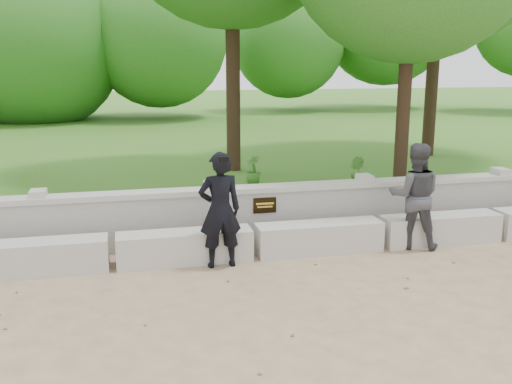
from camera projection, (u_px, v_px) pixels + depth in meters
ground at (290, 311)px, 6.52m from camera, size 80.00×80.00×0.00m
lawn at (177, 140)px, 19.79m from camera, size 40.00×22.00×0.25m
concrete_bench at (254, 242)px, 8.28m from camera, size 11.90×0.45×0.45m
parapet_wall at (244, 214)px, 8.89m from camera, size 12.50×0.35×0.90m
man_main at (220, 210)px, 7.77m from camera, size 0.61×0.55×1.62m
visitor_left at (415, 196)px, 8.59m from camera, size 0.96×0.87×1.61m
shrub_b at (357, 172)px, 11.73m from camera, size 0.32×0.38×0.62m
shrub_d at (253, 170)px, 12.04m from camera, size 0.42×0.44×0.61m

